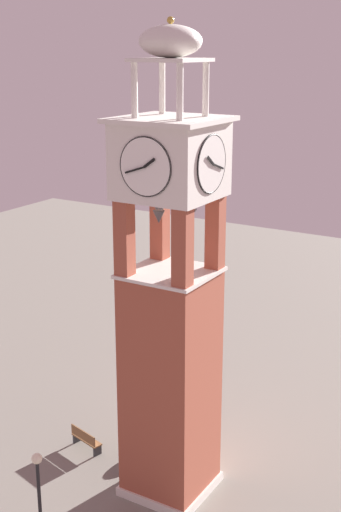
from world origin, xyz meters
TOP-DOWN VIEW (x-y plane):
  - ground at (0.00, 0.00)m, footprint 80.00×80.00m
  - clock_tower at (0.00, -0.00)m, footprint 3.50×3.50m
  - park_bench at (-0.43, -4.55)m, footprint 0.83×1.66m
  - lamp_post at (5.66, -1.67)m, footprint 0.36×0.36m
  - shrub_near_entry at (-1.85, -1.95)m, footprint 0.87×0.87m

SIDE VIEW (x-z plane):
  - ground at x=0.00m, z-range 0.00..0.00m
  - shrub_near_entry at x=-1.85m, z-range 0.00..0.89m
  - park_bench at x=-0.43m, z-range 0.01..0.96m
  - lamp_post at x=5.66m, z-range 0.77..4.86m
  - clock_tower at x=0.00m, z-range -1.56..16.11m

